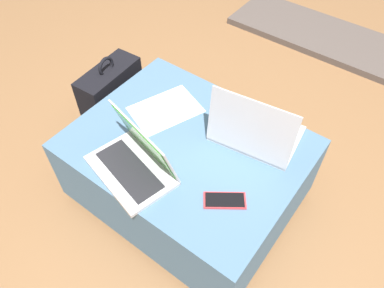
{
  "coord_description": "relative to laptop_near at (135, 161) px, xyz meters",
  "views": [
    {
      "loc": [
        0.62,
        -0.79,
        1.57
      ],
      "look_at": [
        0.06,
        -0.05,
        0.48
      ],
      "focal_mm": 35.0,
      "sensor_mm": 36.0,
      "label": 1
    }
  ],
  "objects": [
    {
      "name": "fireplace_hearth",
      "position": [
        0.08,
        1.88,
        -0.43
      ],
      "size": [
        1.4,
        0.5,
        0.04
      ],
      "color": "#564C47",
      "rests_on": "ground_plane"
    },
    {
      "name": "cell_phone",
      "position": [
        0.36,
        0.08,
        -0.04
      ],
      "size": [
        0.17,
        0.15,
        0.01
      ],
      "rotation": [
        0.0,
        0.0,
        2.2
      ],
      "color": "red",
      "rests_on": "ottoman"
    },
    {
      "name": "laptop_near",
      "position": [
        0.0,
        0.0,
        0.0
      ],
      "size": [
        0.39,
        0.3,
        0.23
      ],
      "rotation": [
        0.0,
        0.0,
        -0.24
      ],
      "color": "silver",
      "rests_on": "ottoman"
    },
    {
      "name": "paper_sheet",
      "position": [
        -0.12,
        0.32,
        -0.05
      ],
      "size": [
        0.3,
        0.35,
        0.0
      ],
      "rotation": [
        0.0,
        0.0,
        -0.37
      ],
      "color": "silver",
      "rests_on": "ottoman"
    },
    {
      "name": "backpack",
      "position": [
        -0.53,
        0.35,
        -0.25
      ],
      "size": [
        0.21,
        0.36,
        0.48
      ],
      "rotation": [
        0.0,
        0.0,
        -1.51
      ],
      "color": "black",
      "rests_on": "ground_plane"
    },
    {
      "name": "ground_plane",
      "position": [
        0.08,
        0.22,
        -0.45
      ],
      "size": [
        14.0,
        14.0,
        0.0
      ],
      "primitive_type": "plane",
      "color": "olive"
    },
    {
      "name": "ottoman",
      "position": [
        0.08,
        0.22,
        -0.25
      ],
      "size": [
        0.94,
        0.74,
        0.4
      ],
      "color": "#2A3D4E",
      "rests_on": "ground_plane"
    },
    {
      "name": "laptop_far",
      "position": [
        0.29,
        0.4,
        0.01
      ],
      "size": [
        0.38,
        0.3,
        0.27
      ],
      "rotation": [
        0.0,
        0.0,
        3.28
      ],
      "color": "silver",
      "rests_on": "ottoman"
    }
  ]
}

